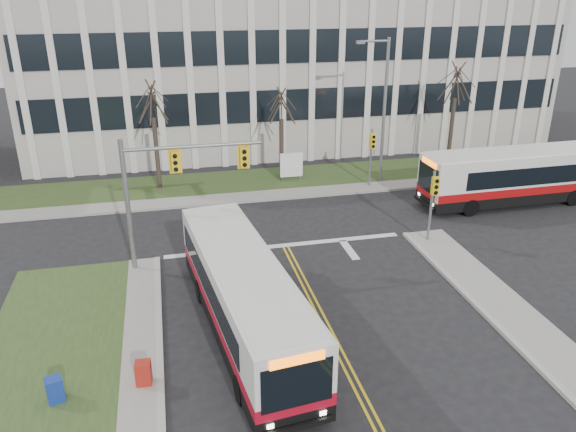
{
  "coord_description": "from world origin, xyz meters",
  "views": [
    {
      "loc": [
        -5.5,
        -16.7,
        12.33
      ],
      "look_at": [
        -0.05,
        7.27,
        2.0
      ],
      "focal_mm": 35.0,
      "sensor_mm": 36.0,
      "label": 1
    }
  ],
  "objects_px": {
    "streetlight": "(382,104)",
    "newspaper_box_red": "(144,375)",
    "newspaper_box_blue": "(55,391)",
    "directory_sign": "(291,165)",
    "bus_main": "(244,298)",
    "bus_cross": "(520,177)"
  },
  "relations": [
    {
      "from": "directory_sign",
      "to": "bus_main",
      "type": "distance_m",
      "value": 17.31
    },
    {
      "from": "newspaper_box_red",
      "to": "streetlight",
      "type": "bearing_deg",
      "value": 53.49
    },
    {
      "from": "newspaper_box_red",
      "to": "newspaper_box_blue",
      "type": "bearing_deg",
      "value": -171.79
    },
    {
      "from": "newspaper_box_blue",
      "to": "newspaper_box_red",
      "type": "height_order",
      "value": "same"
    },
    {
      "from": "streetlight",
      "to": "bus_main",
      "type": "height_order",
      "value": "streetlight"
    },
    {
      "from": "streetlight",
      "to": "directory_sign",
      "type": "height_order",
      "value": "streetlight"
    },
    {
      "from": "bus_main",
      "to": "newspaper_box_red",
      "type": "relative_size",
      "value": 11.96
    },
    {
      "from": "newspaper_box_blue",
      "to": "newspaper_box_red",
      "type": "bearing_deg",
      "value": -13.98
    },
    {
      "from": "streetlight",
      "to": "directory_sign",
      "type": "relative_size",
      "value": 4.6
    },
    {
      "from": "directory_sign",
      "to": "newspaper_box_blue",
      "type": "distance_m",
      "value": 22.38
    },
    {
      "from": "streetlight",
      "to": "newspaper_box_red",
      "type": "xyz_separation_m",
      "value": [
        -14.83,
        -17.37,
        -4.72
      ]
    },
    {
      "from": "bus_main",
      "to": "newspaper_box_red",
      "type": "bearing_deg",
      "value": -154.56
    },
    {
      "from": "newspaper_box_blue",
      "to": "bus_main",
      "type": "bearing_deg",
      "value": 3.19
    },
    {
      "from": "bus_cross",
      "to": "newspaper_box_red",
      "type": "height_order",
      "value": "bus_cross"
    },
    {
      "from": "directory_sign",
      "to": "bus_cross",
      "type": "distance_m",
      "value": 13.99
    },
    {
      "from": "bus_cross",
      "to": "newspaper_box_blue",
      "type": "relative_size",
      "value": 12.56
    },
    {
      "from": "streetlight",
      "to": "newspaper_box_blue",
      "type": "bearing_deg",
      "value": -134.93
    },
    {
      "from": "directory_sign",
      "to": "bus_cross",
      "type": "xyz_separation_m",
      "value": [
        12.34,
        -6.58,
        0.42
      ]
    },
    {
      "from": "streetlight",
      "to": "bus_cross",
      "type": "xyz_separation_m",
      "value": [
        6.81,
        -5.28,
        -3.6
      ]
    },
    {
      "from": "streetlight",
      "to": "bus_main",
      "type": "relative_size",
      "value": 0.81
    },
    {
      "from": "streetlight",
      "to": "newspaper_box_red",
      "type": "bearing_deg",
      "value": -130.48
    },
    {
      "from": "directory_sign",
      "to": "newspaper_box_red",
      "type": "height_order",
      "value": "directory_sign"
    }
  ]
}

